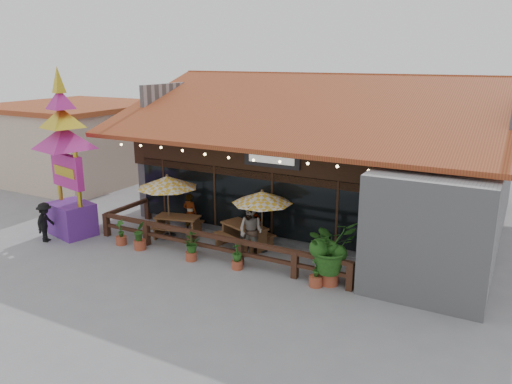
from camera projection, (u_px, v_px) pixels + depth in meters
The scene contains 19 objects.
ground at pixel (260, 263), 16.87m from camera, with size 100.00×100.00×0.00m, color gray.
restaurant_building at pixel (337, 164), 21.77m from camera, with size 15.50×14.73×6.09m.
patio_railing at pixel (200, 237), 17.53m from camera, with size 10.00×2.60×0.92m.
neighbor_building at pixel (78, 141), 28.33m from camera, with size 8.40×8.40×4.22m.
umbrella_left at pixel (167, 182), 18.87m from camera, with size 2.75×2.75×2.47m.
umbrella_right at pixel (262, 198), 17.41m from camera, with size 2.78×2.78×2.29m.
picnic_table_left at pixel (178, 223), 19.29m from camera, with size 1.96×1.80×0.80m.
picnic_table_right at pixel (244, 232), 18.14m from camera, with size 2.22×2.07×0.86m.
thai_sign_tower at pixel (64, 142), 18.66m from camera, with size 3.07×3.07×6.90m.
tropical_plant at pixel (331, 248), 15.00m from camera, with size 1.94×1.99×2.09m.
diner_a at pixel (190, 213), 19.62m from camera, with size 0.58×0.38×1.59m, color #321B10.
diner_b at pixel (251, 231), 17.11m from camera, with size 0.93×0.72×1.91m, color #321B10.
diner_c at pixel (254, 225), 18.23m from camera, with size 0.94×0.39×1.60m, color #321B10.
pedestrian at pixel (45, 222), 18.68m from camera, with size 0.98×0.56×1.52m, color black.
planter_a at pixel (121, 234), 18.44m from camera, with size 0.39×0.39×0.96m.
planter_b at pixel (140, 237), 17.96m from camera, with size 0.43×0.48×1.06m.
planter_c at pixel (191, 246), 16.96m from camera, with size 0.66×0.60×0.94m.
planter_d at pixel (237, 257), 16.30m from camera, with size 0.47×0.47×0.89m.
planter_e at pixel (316, 273), 15.07m from camera, with size 0.41×0.43×1.01m.
Camera 1 is at (7.38, -13.79, 6.76)m, focal length 35.00 mm.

